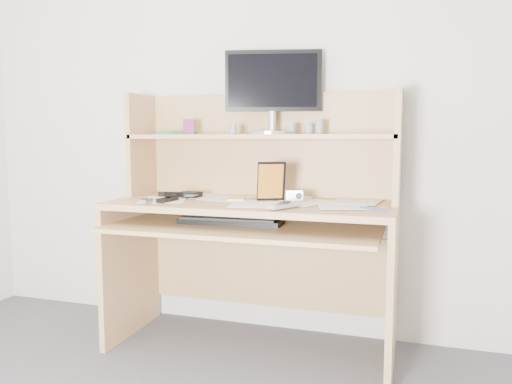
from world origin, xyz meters
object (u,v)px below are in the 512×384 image
(desk, at_px, (256,211))
(game_case, at_px, (271,181))
(tv_remote, at_px, (284,205))
(monitor, at_px, (273,90))
(keyboard, at_px, (231,220))

(desk, distance_m, game_case, 0.19)
(tv_remote, relative_size, monitor, 0.37)
(keyboard, distance_m, monitor, 0.71)
(keyboard, bearing_deg, game_case, 23.55)
(desk, relative_size, tv_remote, 7.69)
(desk, relative_size, monitor, 2.86)
(keyboard, bearing_deg, tv_remote, -24.71)
(desk, xyz_separation_m, keyboard, (-0.08, -0.15, -0.03))
(tv_remote, bearing_deg, game_case, 147.57)
(monitor, bearing_deg, desk, -129.03)
(desk, distance_m, monitor, 0.63)
(desk, xyz_separation_m, tv_remote, (0.22, -0.26, 0.07))
(game_case, bearing_deg, monitor, 76.96)
(desk, xyz_separation_m, game_case, (0.10, -0.06, 0.16))
(desk, height_order, tv_remote, desk)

